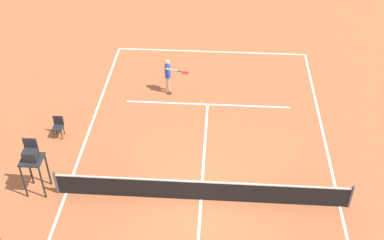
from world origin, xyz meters
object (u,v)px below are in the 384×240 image
at_px(umpire_chair, 32,159).
at_px(courtside_chair_mid, 58,126).
at_px(tennis_ball, 201,102).
at_px(player_serving, 169,73).

xyz_separation_m(umpire_chair, courtside_chair_mid, (0.14, -3.28, -1.07)).
bearing_deg(tennis_ball, umpire_chair, 46.27).
xyz_separation_m(player_serving, courtside_chair_mid, (4.41, 3.66, -0.54)).
distance_m(tennis_ball, courtside_chair_mid, 6.69).
xyz_separation_m(player_serving, tennis_ball, (-1.61, 0.79, -1.04)).
distance_m(player_serving, courtside_chair_mid, 5.76).
height_order(player_serving, tennis_ball, player_serving).
distance_m(player_serving, tennis_ball, 2.08).
bearing_deg(tennis_ball, courtside_chair_mid, 25.43).
relative_size(player_serving, umpire_chair, 0.75).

